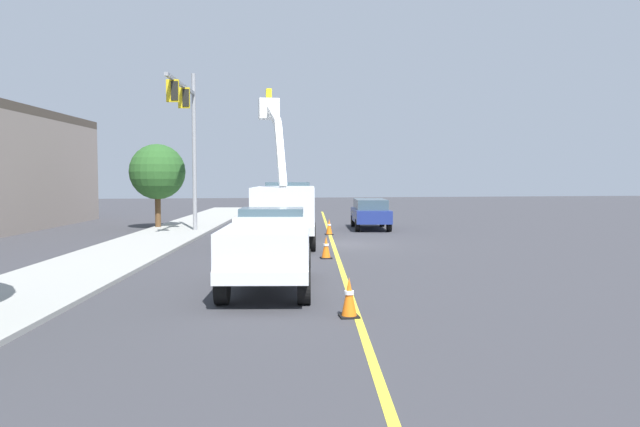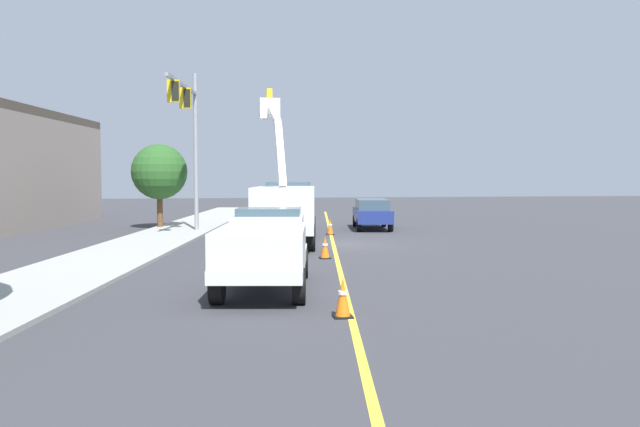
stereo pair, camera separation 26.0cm
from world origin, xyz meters
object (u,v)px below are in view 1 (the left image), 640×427
at_px(traffic_cone_mid_front, 326,248).
at_px(traffic_cone_mid_rear, 329,227).
at_px(traffic_cone_leading, 349,298).
at_px(traffic_signal_mast, 188,124).
at_px(passing_minivan, 370,212).
at_px(service_pickup_truck, 269,247).
at_px(utility_bucket_truck, 286,207).

distance_m(traffic_cone_mid_front, traffic_cone_mid_rear, 9.02).
bearing_deg(traffic_cone_leading, traffic_signal_mast, 12.52).
bearing_deg(traffic_signal_mast, traffic_cone_mid_rear, -97.41).
bearing_deg(passing_minivan, traffic_cone_mid_rear, 135.82).
distance_m(service_pickup_truck, passing_minivan, 18.97).
bearing_deg(service_pickup_truck, utility_bucket_truck, -8.48).
xyz_separation_m(service_pickup_truck, traffic_cone_mid_rear, (14.57, -4.26, -0.72)).
relative_size(service_pickup_truck, traffic_signal_mast, 0.70).
xyz_separation_m(passing_minivan, traffic_signal_mast, (-2.08, 9.95, 4.61)).
distance_m(service_pickup_truck, traffic_cone_mid_rear, 15.19).
xyz_separation_m(service_pickup_truck, passing_minivan, (17.57, -7.17, -0.15)).
xyz_separation_m(traffic_cone_mid_front, traffic_cone_mid_rear, (8.85, -1.73, 0.01)).
distance_m(utility_bucket_truck, service_pickup_truck, 11.18).
height_order(service_pickup_truck, traffic_cone_leading, service_pickup_truck).
height_order(utility_bucket_truck, passing_minivan, utility_bucket_truck).
relative_size(service_pickup_truck, traffic_cone_mid_front, 7.29).
relative_size(passing_minivan, traffic_cone_mid_rear, 6.16).
relative_size(traffic_cone_mid_front, traffic_cone_mid_rear, 0.98).
relative_size(traffic_cone_mid_rear, traffic_signal_mast, 0.10).
xyz_separation_m(service_pickup_truck, traffic_cone_mid_front, (5.71, -2.53, -0.72)).
height_order(service_pickup_truck, traffic_signal_mast, traffic_signal_mast).
distance_m(utility_bucket_truck, traffic_cone_mid_rear, 4.54).
relative_size(service_pickup_truck, traffic_cone_leading, 6.91).
distance_m(passing_minivan, traffic_signal_mast, 11.16).
relative_size(traffic_cone_leading, traffic_cone_mid_rear, 1.04).
bearing_deg(traffic_cone_leading, traffic_cone_mid_rear, -9.01).
bearing_deg(traffic_signal_mast, passing_minivan, -78.17).
height_order(traffic_cone_mid_front, traffic_cone_mid_rear, traffic_cone_mid_rear).
bearing_deg(traffic_cone_mid_rear, service_pickup_truck, 163.72).
bearing_deg(traffic_cone_leading, service_pickup_truck, 22.66).
height_order(passing_minivan, traffic_signal_mast, traffic_signal_mast).
xyz_separation_m(utility_bucket_truck, traffic_signal_mast, (4.43, 4.42, 3.97)).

